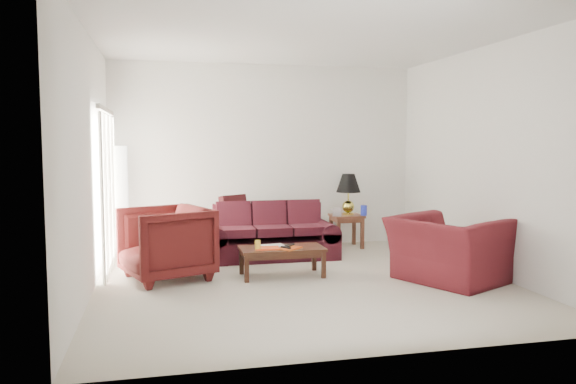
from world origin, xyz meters
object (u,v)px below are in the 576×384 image
object	(u,v)px
floor_lamp	(120,201)
armchair_left	(166,243)
end_table	(346,231)
coffee_table	(282,262)
sofa	(271,232)
armchair_right	(447,250)

from	to	relation	value
floor_lamp	armchair_left	size ratio (longest dim) A/B	1.67
end_table	armchair_left	xyz separation A→B (m)	(-2.93, -1.56, 0.19)
armchair_left	floor_lamp	bearing A→B (deg)	-178.14
end_table	coffee_table	world-z (taller)	end_table
coffee_table	sofa	bearing A→B (deg)	100.22
end_table	coffee_table	bearing A→B (deg)	-130.37
armchair_left	coffee_table	distance (m)	1.50
sofa	armchair_right	world-z (taller)	armchair_right
end_table	floor_lamp	xyz separation A→B (m)	(-3.58, 0.07, 0.58)
sofa	armchair_left	world-z (taller)	armchair_left
armchair_left	armchair_right	size ratio (longest dim) A/B	0.82
sofa	end_table	xyz separation A→B (m)	(1.39, 0.60, -0.13)
floor_lamp	coffee_table	xyz separation A→B (m)	(2.12, -1.79, -0.66)
sofa	armchair_right	size ratio (longest dim) A/B	1.58
end_table	armchair_right	xyz separation A→B (m)	(0.48, -2.46, 0.13)
floor_lamp	armchair_right	distance (m)	4.81
sofa	floor_lamp	distance (m)	2.34
floor_lamp	coffee_table	bearing A→B (deg)	-40.25
armchair_right	armchair_left	bearing A→B (deg)	48.58
armchair_left	sofa	bearing A→B (deg)	101.63
end_table	armchair_right	size ratio (longest dim) A/B	0.44
end_table	floor_lamp	distance (m)	3.63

